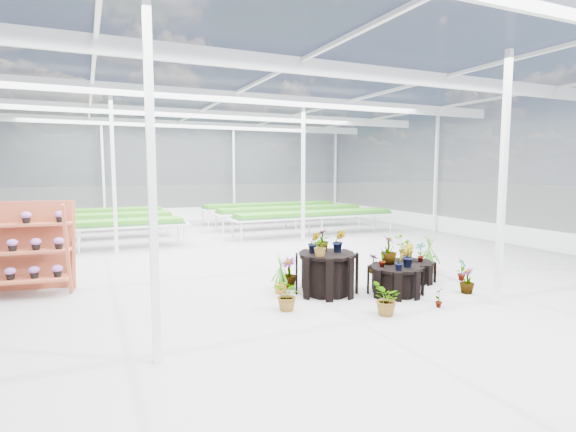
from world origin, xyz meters
name	(u,v)px	position (x,y,z in m)	size (l,w,h in m)	color
ground_plane	(264,273)	(0.00, 0.00, 0.00)	(24.00, 24.00, 0.00)	gray
greenhouse_shell	(263,178)	(0.00, 0.00, 2.25)	(18.00, 24.00, 4.50)	white
steel_frame	(263,178)	(0.00, 0.00, 2.25)	(18.00, 24.00, 4.50)	silver
nursery_benches	(195,223)	(0.00, 7.20, 0.42)	(16.00, 7.00, 0.84)	silver
plinth_tall	(327,273)	(0.52, -2.11, 0.40)	(1.19, 1.19, 0.81)	black
plinth_mid	(395,280)	(1.72, -2.71, 0.28)	(1.05, 1.05, 0.55)	black
plinth_low	(412,271)	(2.72, -2.01, 0.22)	(0.96, 0.96, 0.43)	black
shelf_rack	(25,249)	(-4.86, 0.25, 0.91)	(1.71, 0.91, 1.81)	#9B442B
nursery_plants	(365,265)	(1.45, -2.04, 0.48)	(4.92, 3.16, 1.27)	#30761B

